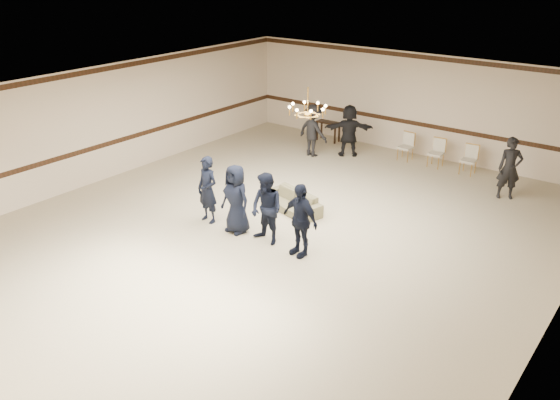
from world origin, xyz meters
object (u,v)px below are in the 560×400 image
Objects in this scene: chandelier at (308,101)px; banquet_chair_mid at (436,153)px; adult_mid at (349,130)px; boy_d at (300,220)px; boy_b at (236,199)px; adult_left at (313,131)px; banquet_chair_left at (406,147)px; boy_a at (208,190)px; console_table at (328,131)px; boy_c at (267,209)px; banquet_chair_right at (469,160)px; adult_right at (510,168)px; settee at (291,201)px.

chandelier is 1.09× the size of banquet_chair_mid.
boy_d is at bearing 77.58° from adult_mid.
adult_left is at bearing 112.17° from boy_b.
boy_b reaches higher than banquet_chair_left.
banquet_chair_mid is (3.55, 1.40, -0.40)m from adult_left.
console_table is at bearing 104.11° from boy_a.
banquet_chair_left is at bearing -144.64° from adult_left.
boy_c is 0.99× the size of adult_left.
boy_c is at bearing -110.18° from banquet_chair_right.
adult_mid is at bearing -152.39° from banquet_chair_left.
boy_a is 2.70m from boy_d.
boy_c is (0.90, -0.00, 0.00)m from boy_b.
boy_c is 1.00× the size of boy_d.
banquet_chair_mid is at bearing 77.66° from chandelier.
adult_left is at bearing 132.45° from boy_d.
banquet_chair_right is (2.14, 5.22, -2.45)m from chandelier.
chandelier reaches higher than console_table.
adult_right is at bearing 76.78° from boy_d.
boy_b is 0.99× the size of adult_mid.
adult_mid is (-1.51, 4.52, -2.05)m from chandelier.
chandelier is at bearing -62.79° from console_table.
boy_a is 1.00× the size of boy_c.
chandelier is 4.96m from adult_left.
boy_b is at bearing -109.39° from banquet_chair_mid.
banquet_chair_right is at bearing 77.71° from settee.
settee is at bearing 179.27° from chandelier.
boy_b reaches higher than settee.
banquet_chair_mid is 1.00m from banquet_chair_right.
adult_mid reaches higher than console_table.
boy_a is 1.00× the size of boy_d.
adult_left is (-3.44, 5.52, 0.01)m from boy_d.
banquet_chair_right is at bearing 65.80° from boy_a.
boy_a is 1.00× the size of boy_b.
banquet_chair_right is at bearing 91.42° from boy_d.
adult_right is at bearing 66.99° from boy_c.
boy_c is 6.43m from adult_mid.
adult_right is 1.93× the size of banquet_chair_mid.
settee is at bearing -120.38° from banquet_chair_right.
adult_right reaches higher than boy_b.
boy_d is at bearing -58.74° from chandelier.
boy_a reaches higher than console_table.
banquet_chair_left is at bearing 88.14° from boy_b.
boy_d is 6.72m from adult_mid.
banquet_chair_left reaches higher than console_table.
chandelier reaches higher than adult_mid.
chandelier is at bearing 73.81° from adult_mid.
adult_right is at bearing -41.29° from banquet_chair_right.
chandelier reaches higher than boy_b.
chandelier is 0.57× the size of adult_right.
boy_b is at bearing -86.62° from settee.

